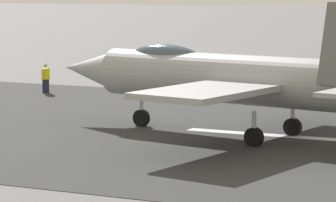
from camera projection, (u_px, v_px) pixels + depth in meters
name	position (u px, v px, depth m)	size (l,w,h in m)	color
ground_plane	(259.00, 135.00, 40.23)	(400.00, 400.00, 0.00)	#606062
runway_strip	(259.00, 134.00, 40.22)	(240.00, 26.00, 0.02)	#303232
fighter_jet	(233.00, 77.00, 39.45)	(17.92, 13.73, 5.70)	#9EA0A3
crew_person	(46.00, 79.00, 55.03)	(0.29, 0.70, 1.73)	#1E2338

